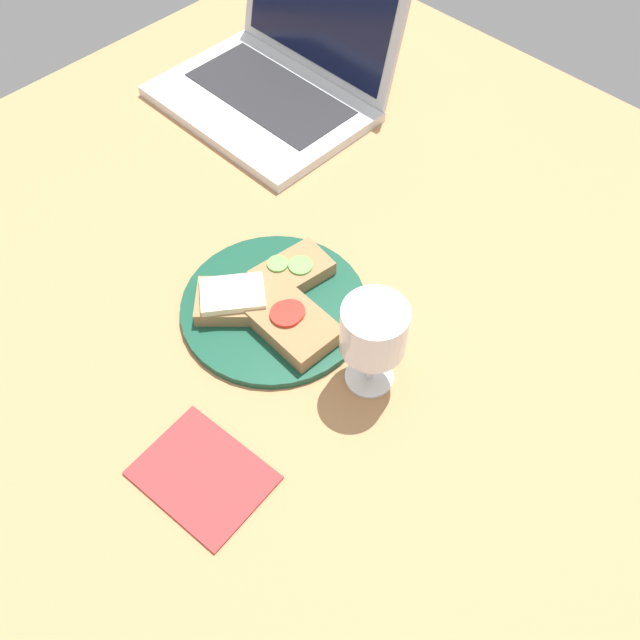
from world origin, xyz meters
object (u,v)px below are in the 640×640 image
at_px(sandwich_with_tomato, 294,325).
at_px(wine_glass, 374,332).
at_px(sandwich_with_cucumber, 292,272).
at_px(laptop, 277,76).
at_px(napkin, 203,475).
at_px(plate, 274,307).
at_px(sandwich_with_cheese, 233,299).

relative_size(sandwich_with_tomato, wine_glass, 0.82).
relative_size(sandwich_with_cucumber, laptop, 0.32).
xyz_separation_m(wine_glass, napkin, (-0.05, -0.23, -0.10)).
height_order(laptop, napkin, laptop).
height_order(plate, napkin, plate).
bearing_deg(sandwich_with_cucumber, wine_glass, -12.68).
distance_m(sandwich_with_cucumber, laptop, 0.42).
distance_m(sandwich_with_cheese, wine_glass, 0.22).
relative_size(plate, laptop, 0.71).
distance_m(plate, sandwich_with_cucumber, 0.06).
distance_m(wine_glass, napkin, 0.26).
relative_size(wine_glass, napkin, 0.93).
relative_size(sandwich_with_cheese, wine_glass, 0.86).
bearing_deg(sandwich_with_cheese, plate, 47.74).
xyz_separation_m(plate, napkin, (0.12, -0.22, -0.00)).
relative_size(plate, napkin, 1.70).
distance_m(sandwich_with_tomato, wine_glass, 0.14).
bearing_deg(laptop, wine_glass, -32.29).
bearing_deg(sandwich_with_cheese, laptop, 129.42).
distance_m(plate, wine_glass, 0.19).
height_order(sandwich_with_cheese, laptop, laptop).
distance_m(plate, sandwich_with_cheese, 0.06).
distance_m(sandwich_with_tomato, napkin, 0.22).
bearing_deg(sandwich_with_cheese, sandwich_with_tomato, 17.95).
xyz_separation_m(sandwich_with_cheese, sandwich_with_cucumber, (0.02, 0.09, -0.00)).
bearing_deg(sandwich_with_tomato, wine_glass, 10.50).
relative_size(plate, sandwich_with_cheese, 2.13).
bearing_deg(plate, sandwich_with_cheese, -132.26).
relative_size(sandwich_with_tomato, sandwich_with_cucumber, 1.01).
height_order(wine_glass, laptop, laptop).
distance_m(plate, laptop, 0.47).
height_order(sandwich_with_cheese, wine_glass, wine_glass).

